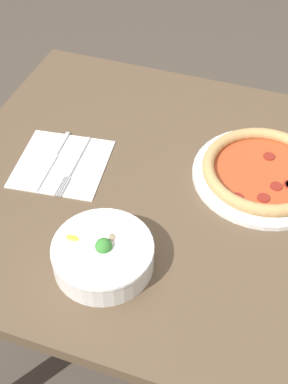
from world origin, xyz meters
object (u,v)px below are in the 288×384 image
Objects in this scene: bowl at (103,254)px; fork at (74,165)px; pizza at (264,172)px; knife at (53,158)px.

fork is (0.17, -0.23, -0.03)m from bowl.
pizza reaches higher than knife.
fork is at bearing 14.40° from pizza.
bowl is 0.96× the size of knife.
pizza is 0.42m from fork.
bowl is 0.32m from knife.
fork is 0.06m from knife.
knife is at bearing -46.99° from bowl.
bowl reaches higher than pizza.
pizza is 1.62× the size of bowl.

